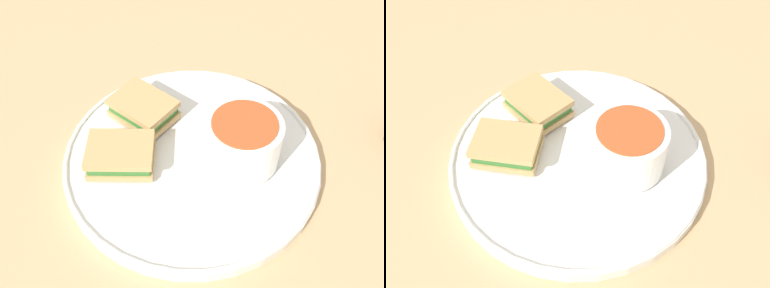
% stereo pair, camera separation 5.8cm
% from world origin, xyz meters
% --- Properties ---
extents(ground_plane, '(2.40, 2.40, 0.00)m').
position_xyz_m(ground_plane, '(0.00, 0.00, 0.00)').
color(ground_plane, tan).
extents(plate, '(0.34, 0.34, 0.02)m').
position_xyz_m(plate, '(0.00, 0.00, 0.01)').
color(plate, white).
rests_on(plate, ground_plane).
extents(soup_bowl, '(0.10, 0.10, 0.07)m').
position_xyz_m(soup_bowl, '(-0.06, -0.01, 0.05)').
color(soup_bowl, white).
rests_on(soup_bowl, plate).
extents(spoon, '(0.08, 0.09, 0.01)m').
position_xyz_m(spoon, '(-0.03, -0.09, 0.03)').
color(spoon, silver).
rests_on(spoon, plate).
extents(sandwich_half_near, '(0.10, 0.09, 0.03)m').
position_xyz_m(sandwich_half_near, '(0.08, -0.04, 0.04)').
color(sandwich_half_near, tan).
rests_on(sandwich_half_near, plate).
extents(sandwich_half_far, '(0.10, 0.08, 0.03)m').
position_xyz_m(sandwich_half_far, '(0.08, 0.04, 0.04)').
color(sandwich_half_far, tan).
rests_on(sandwich_half_far, plate).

